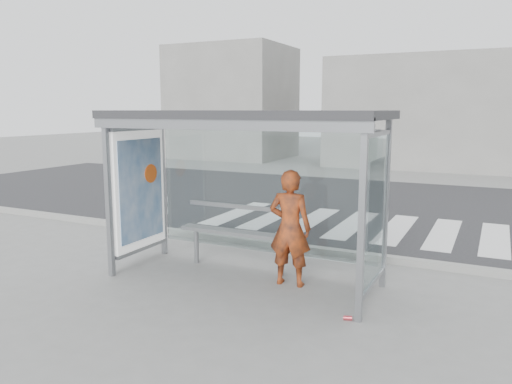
# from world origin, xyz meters

# --- Properties ---
(ground) EXTENTS (80.00, 80.00, 0.00)m
(ground) POSITION_xyz_m (0.00, 0.00, 0.00)
(ground) COLOR slate
(ground) RESTS_ON ground
(road) EXTENTS (30.00, 10.00, 0.01)m
(road) POSITION_xyz_m (0.00, 7.00, 0.00)
(road) COLOR black
(road) RESTS_ON ground
(curb) EXTENTS (30.00, 0.18, 0.12)m
(curb) POSITION_xyz_m (0.00, 1.95, 0.06)
(curb) COLOR gray
(curb) RESTS_ON ground
(crosswalk) EXTENTS (6.55, 3.00, 0.00)m
(crosswalk) POSITION_xyz_m (0.50, 4.50, 0.00)
(crosswalk) COLOR silver
(crosswalk) RESTS_ON ground
(bus_shelter) EXTENTS (4.25, 1.65, 2.62)m
(bus_shelter) POSITION_xyz_m (-0.37, 0.06, 1.98)
(bus_shelter) COLOR gray
(bus_shelter) RESTS_ON ground
(building_left) EXTENTS (6.00, 5.00, 6.00)m
(building_left) POSITION_xyz_m (-10.00, 18.00, 3.00)
(building_left) COLOR gray
(building_left) RESTS_ON ground
(building_center) EXTENTS (8.00, 5.00, 5.00)m
(building_center) POSITION_xyz_m (0.00, 18.00, 2.50)
(building_center) COLOR gray
(building_center) RESTS_ON ground
(person) EXTENTS (0.68, 0.47, 1.77)m
(person) POSITION_xyz_m (0.71, 0.17, 0.88)
(person) COLOR orange
(person) RESTS_ON ground
(bench) EXTENTS (2.05, 0.34, 1.06)m
(bench) POSITION_xyz_m (-0.35, 0.50, 0.62)
(bench) COLOR slate
(bench) RESTS_ON ground
(soda_can) EXTENTS (0.12, 0.09, 0.06)m
(soda_can) POSITION_xyz_m (1.87, -0.72, 0.03)
(soda_can) COLOR #EA4552
(soda_can) RESTS_ON ground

